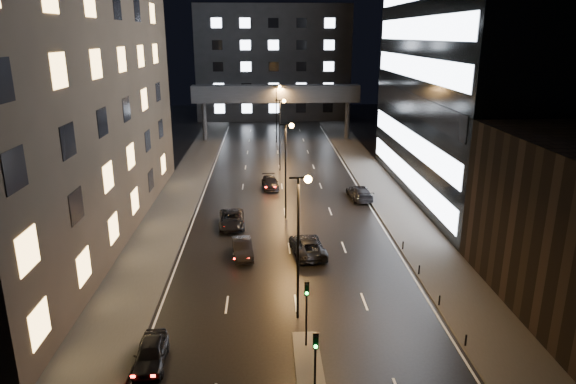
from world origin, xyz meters
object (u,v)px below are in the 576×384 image
car_away_b (242,248)px  car_toward_b (360,193)px  car_away_c (232,219)px  car_away_d (270,183)px  car_toward_a (308,246)px  car_away_a (151,353)px

car_away_b → car_toward_b: 20.60m
car_away_c → car_toward_b: 16.81m
car_away_b → car_away_d: size_ratio=0.96×
car_away_b → car_away_c: car_away_c is taller
car_away_b → car_toward_a: bearing=-5.3°
car_toward_a → car_toward_b: 17.33m
car_away_c → car_toward_a: car_toward_a is taller
car_away_d → car_toward_a: size_ratio=0.82×
car_away_a → car_away_d: size_ratio=0.92×
car_away_a → car_toward_a: car_toward_a is taller
car_away_a → car_toward_b: bearing=57.2°
car_away_b → car_toward_a: (5.73, 0.19, 0.05)m
car_away_a → car_away_c: 22.91m
car_away_a → car_away_d: bearing=75.6°
car_away_d → car_away_b: bearing=-102.3°
car_away_a → car_toward_a: size_ratio=0.76×
car_toward_a → car_away_b: bearing=-4.4°
car_toward_b → car_toward_a: bearing=59.7°
car_away_b → car_toward_a: 5.73m
car_away_d → car_away_a: bearing=-106.7°
car_away_a → car_away_c: size_ratio=0.80×
car_away_b → car_toward_b: car_toward_b is taller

